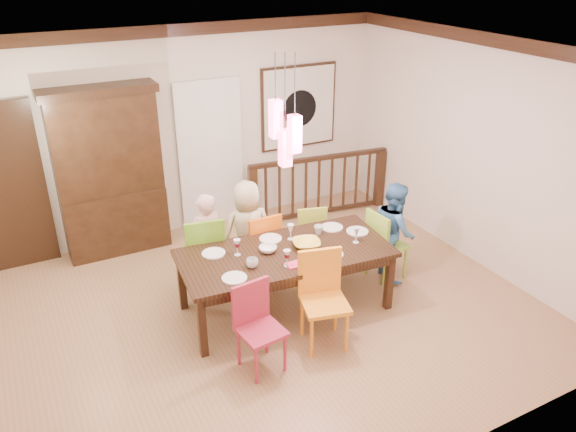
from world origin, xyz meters
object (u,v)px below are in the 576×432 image
china_hutch (109,172)px  person_far_left (206,242)px  person_far_mid (248,231)px  person_end_right (394,231)px  dining_table (285,257)px  balustrade (319,185)px  chair_end_right (388,239)px  chair_far_left (203,247)px

china_hutch → person_far_left: 1.76m
person_far_mid → person_end_right: size_ratio=1.02×
dining_table → person_far_left: bearing=132.5°
person_far_mid → person_end_right: person_far_mid is taller
balustrade → person_far_left: bearing=-145.5°
chair_end_right → person_far_mid: (-1.53, 0.80, 0.12)m
person_far_mid → chair_end_right: bearing=158.7°
chair_far_left → china_hutch: 1.77m
person_far_mid → person_end_right: (1.61, -0.82, -0.01)m
dining_table → chair_far_left: chair_far_left is taller
chair_end_right → person_end_right: 0.13m
china_hutch → person_end_right: bearing=-38.5°
chair_far_left → balustrade: chair_far_left is taller
chair_end_right → balustrade: 1.96m
chair_end_right → china_hutch: 3.69m
china_hutch → balustrade: size_ratio=1.00×
balustrade → person_far_left: size_ratio=1.80×
chair_far_left → person_end_right: person_end_right is taller
chair_end_right → china_hutch: china_hutch is taller
person_end_right → chair_far_left: bearing=92.4°
person_end_right → dining_table: bearing=112.9°
person_far_left → chair_far_left: bearing=8.0°
person_far_mid → china_hutch: bearing=-42.7°
chair_far_left → chair_end_right: bearing=170.1°
person_far_mid → person_far_left: bearing=7.9°
dining_table → chair_end_right: (1.45, 0.04, -0.15)m
china_hutch → balustrade: 3.07m
china_hutch → chair_far_left: bearing=-65.3°
china_hutch → chair_end_right: bearing=-39.1°
chair_far_left → chair_end_right: chair_far_left is taller
balustrade → person_end_right: person_end_right is taller
person_far_left → person_end_right: 2.30m
person_far_mid → dining_table: bearing=102.1°
dining_table → person_far_mid: 0.84m
chair_end_right → person_end_right: (0.08, -0.01, 0.11)m
chair_far_left → balustrade: 2.58m
dining_table → person_end_right: (1.52, 0.02, -0.05)m
chair_far_left → balustrade: (2.29, 1.18, -0.08)m
chair_far_left → china_hutch: china_hutch is taller
chair_far_left → balustrade: size_ratio=0.45×
chair_far_left → chair_end_right: (2.12, -0.77, -0.06)m
balustrade → chair_far_left: bearing=-145.7°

